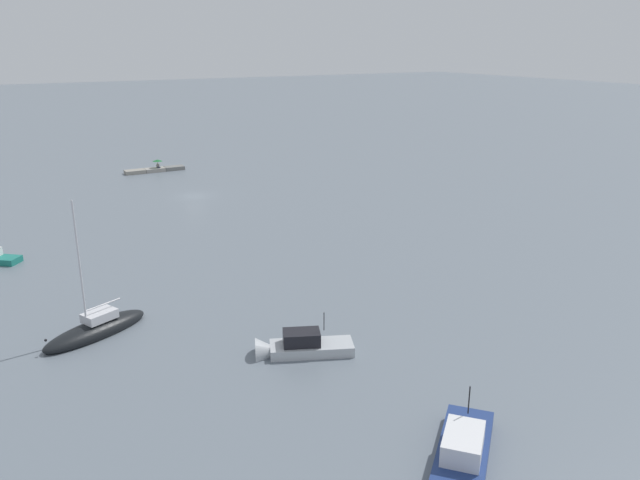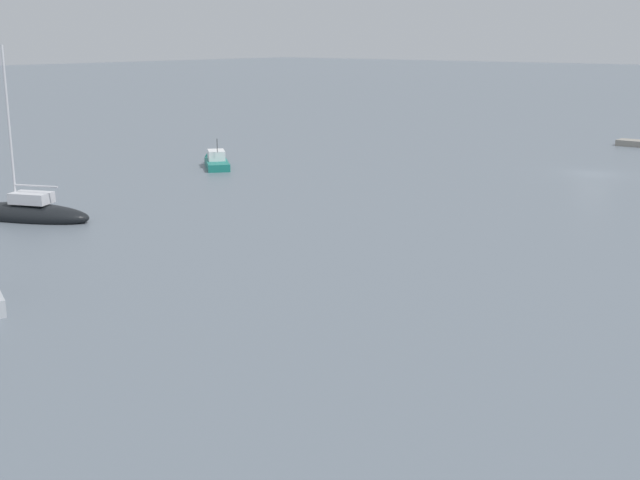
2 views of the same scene
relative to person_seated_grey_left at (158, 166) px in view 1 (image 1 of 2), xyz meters
The scene contains 7 objects.
ground_plane 18.10m from the person_seated_grey_left, 88.29° to the left, with size 500.00×500.00×0.00m, color slate.
seawall_pier 0.76m from the person_seated_grey_left, ahead, with size 8.94×1.78×0.55m.
person_seated_grey_left is the anchor object (origin of this frame).
umbrella_open_green 0.88m from the person_seated_grey_left, 82.39° to the right, with size 1.47×1.47×1.31m.
sailboat_black_far 56.52m from the person_seated_grey_left, 69.91° to the left, with size 7.98×5.11×9.89m.
motorboat_navy_mid 76.67m from the person_seated_grey_left, 84.17° to the left, with size 7.06×6.60×4.16m.
motorboat_grey_far 62.89m from the person_seated_grey_left, 81.79° to the left, with size 6.45×4.21×3.48m.
Camera 1 is at (24.88, 76.03, 18.99)m, focal length 35.21 mm.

